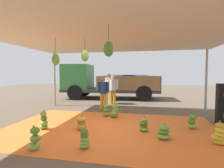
{
  "coord_description": "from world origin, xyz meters",
  "views": [
    {
      "loc": [
        1.08,
        -5.11,
        1.7
      ],
      "look_at": [
        -0.44,
        2.5,
        1.26
      ],
      "focal_mm": 27.08,
      "sensor_mm": 36.0,
      "label": 1
    }
  ],
  "objects_px": {
    "banana_bunch_2": "(144,125)",
    "worker_1": "(108,86)",
    "banana_bunch_4": "(84,139)",
    "banana_bunch_3": "(44,121)",
    "banana_bunch_0": "(82,123)",
    "worker_2": "(113,87)",
    "banana_bunch_8": "(219,134)",
    "worker_0": "(103,91)",
    "banana_bunch_5": "(35,139)",
    "cargo_truck_main": "(106,82)",
    "banana_bunch_6": "(164,132)",
    "banana_bunch_7": "(106,111)",
    "banana_bunch_1": "(192,122)",
    "banana_bunch_9": "(115,112)"
  },
  "relations": [
    {
      "from": "banana_bunch_2",
      "to": "banana_bunch_6",
      "type": "bearing_deg",
      "value": -43.56
    },
    {
      "from": "banana_bunch_0",
      "to": "worker_2",
      "type": "distance_m",
      "value": 4.63
    },
    {
      "from": "banana_bunch_0",
      "to": "worker_0",
      "type": "distance_m",
      "value": 3.26
    },
    {
      "from": "banana_bunch_6",
      "to": "banana_bunch_7",
      "type": "distance_m",
      "value": 2.89
    },
    {
      "from": "banana_bunch_8",
      "to": "banana_bunch_4",
      "type": "bearing_deg",
      "value": -165.14
    },
    {
      "from": "banana_bunch_8",
      "to": "worker_1",
      "type": "relative_size",
      "value": 0.33
    },
    {
      "from": "banana_bunch_3",
      "to": "banana_bunch_1",
      "type": "bearing_deg",
      "value": 12.06
    },
    {
      "from": "banana_bunch_4",
      "to": "cargo_truck_main",
      "type": "xyz_separation_m",
      "value": [
        -1.41,
        8.07,
        0.96
      ]
    },
    {
      "from": "cargo_truck_main",
      "to": "worker_2",
      "type": "distance_m",
      "value": 2.46
    },
    {
      "from": "banana_bunch_8",
      "to": "worker_2",
      "type": "relative_size",
      "value": 0.35
    },
    {
      "from": "banana_bunch_4",
      "to": "banana_bunch_7",
      "type": "relative_size",
      "value": 0.94
    },
    {
      "from": "banana_bunch_2",
      "to": "cargo_truck_main",
      "type": "distance_m",
      "value": 7.21
    },
    {
      "from": "banana_bunch_2",
      "to": "worker_1",
      "type": "relative_size",
      "value": 0.26
    },
    {
      "from": "worker_0",
      "to": "banana_bunch_1",
      "type": "bearing_deg",
      "value": -34.87
    },
    {
      "from": "banana_bunch_2",
      "to": "banana_bunch_5",
      "type": "distance_m",
      "value": 2.97
    },
    {
      "from": "banana_bunch_9",
      "to": "worker_0",
      "type": "relative_size",
      "value": 0.35
    },
    {
      "from": "cargo_truck_main",
      "to": "banana_bunch_9",
      "type": "bearing_deg",
      "value": -72.98
    },
    {
      "from": "banana_bunch_4",
      "to": "banana_bunch_3",
      "type": "bearing_deg",
      "value": 149.06
    },
    {
      "from": "worker_1",
      "to": "banana_bunch_1",
      "type": "bearing_deg",
      "value": -48.42
    },
    {
      "from": "banana_bunch_5",
      "to": "banana_bunch_7",
      "type": "xyz_separation_m",
      "value": [
        0.85,
        3.33,
        -0.03
      ]
    },
    {
      "from": "banana_bunch_0",
      "to": "banana_bunch_1",
      "type": "xyz_separation_m",
      "value": [
        3.36,
        0.75,
        0.02
      ]
    },
    {
      "from": "banana_bunch_5",
      "to": "cargo_truck_main",
      "type": "relative_size",
      "value": 0.08
    },
    {
      "from": "banana_bunch_5",
      "to": "worker_2",
      "type": "xyz_separation_m",
      "value": [
        0.58,
        6.12,
        0.71
      ]
    },
    {
      "from": "worker_1",
      "to": "worker_2",
      "type": "xyz_separation_m",
      "value": [
        0.33,
        -0.25,
        -0.07
      ]
    },
    {
      "from": "banana_bunch_5",
      "to": "banana_bunch_8",
      "type": "xyz_separation_m",
      "value": [
        4.17,
        1.15,
        0.0
      ]
    },
    {
      "from": "banana_bunch_2",
      "to": "worker_0",
      "type": "bearing_deg",
      "value": 124.08
    },
    {
      "from": "banana_bunch_8",
      "to": "cargo_truck_main",
      "type": "height_order",
      "value": "cargo_truck_main"
    },
    {
      "from": "banana_bunch_3",
      "to": "banana_bunch_7",
      "type": "xyz_separation_m",
      "value": [
        1.51,
        1.99,
        -0.04
      ]
    },
    {
      "from": "worker_0",
      "to": "worker_1",
      "type": "distance_m",
      "value": 1.66
    },
    {
      "from": "worker_2",
      "to": "banana_bunch_8",
      "type": "bearing_deg",
      "value": -54.13
    },
    {
      "from": "banana_bunch_6",
      "to": "worker_1",
      "type": "height_order",
      "value": "worker_1"
    },
    {
      "from": "banana_bunch_4",
      "to": "worker_2",
      "type": "height_order",
      "value": "worker_2"
    },
    {
      "from": "banana_bunch_3",
      "to": "banana_bunch_7",
      "type": "height_order",
      "value": "banana_bunch_3"
    },
    {
      "from": "banana_bunch_0",
      "to": "worker_0",
      "type": "bearing_deg",
      "value": 92.11
    },
    {
      "from": "banana_bunch_4",
      "to": "banana_bunch_7",
      "type": "distance_m",
      "value": 3.02
    },
    {
      "from": "banana_bunch_0",
      "to": "cargo_truck_main",
      "type": "bearing_deg",
      "value": 97.15
    },
    {
      "from": "banana_bunch_2",
      "to": "banana_bunch_1",
      "type": "bearing_deg",
      "value": 19.42
    },
    {
      "from": "banana_bunch_4",
      "to": "worker_1",
      "type": "height_order",
      "value": "worker_1"
    },
    {
      "from": "banana_bunch_8",
      "to": "cargo_truck_main",
      "type": "xyz_separation_m",
      "value": [
        -4.54,
        7.24,
        0.92
      ]
    },
    {
      "from": "worker_2",
      "to": "banana_bunch_5",
      "type": "bearing_deg",
      "value": -95.39
    },
    {
      "from": "banana_bunch_3",
      "to": "worker_1",
      "type": "bearing_deg",
      "value": 79.84
    },
    {
      "from": "banana_bunch_5",
      "to": "worker_1",
      "type": "relative_size",
      "value": 0.32
    },
    {
      "from": "banana_bunch_3",
      "to": "worker_0",
      "type": "distance_m",
      "value": 3.6
    },
    {
      "from": "banana_bunch_7",
      "to": "cargo_truck_main",
      "type": "relative_size",
      "value": 0.08
    },
    {
      "from": "banana_bunch_4",
      "to": "banana_bunch_2",
      "type": "bearing_deg",
      "value": 47.98
    },
    {
      "from": "banana_bunch_4",
      "to": "banana_bunch_8",
      "type": "height_order",
      "value": "banana_bunch_8"
    },
    {
      "from": "banana_bunch_0",
      "to": "worker_2",
      "type": "height_order",
      "value": "worker_2"
    },
    {
      "from": "banana_bunch_6",
      "to": "worker_2",
      "type": "bearing_deg",
      "value": 115.6
    },
    {
      "from": "banana_bunch_1",
      "to": "banana_bunch_8",
      "type": "distance_m",
      "value": 1.2
    },
    {
      "from": "banana_bunch_4",
      "to": "worker_2",
      "type": "xyz_separation_m",
      "value": [
        -0.47,
        5.8,
        0.74
      ]
    }
  ]
}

